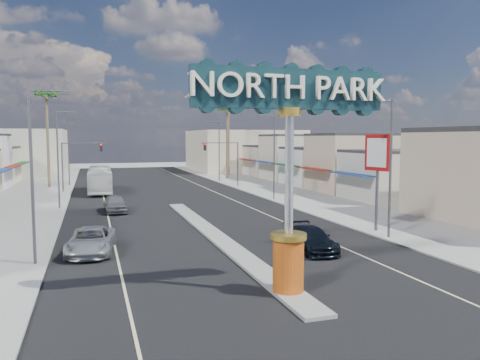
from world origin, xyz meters
TOP-DOWN VIEW (x-y plane):
  - ground at (0.00, 30.00)m, footprint 160.00×160.00m
  - road at (0.00, 30.00)m, footprint 20.00×120.00m
  - median_island at (0.00, 14.00)m, footprint 1.30×30.00m
  - sidewalk_left at (-14.00, 30.00)m, footprint 8.00×120.00m
  - sidewalk_right at (14.00, 30.00)m, footprint 8.00×120.00m
  - storefront_row_right at (24.00, 43.00)m, footprint 12.00×42.00m
  - backdrop_far_left at (-22.00, 75.00)m, footprint 20.00×20.00m
  - backdrop_far_right at (22.00, 75.00)m, footprint 20.00×20.00m
  - gateway_sign at (0.00, 1.98)m, footprint 8.20×1.50m
  - traffic_signal_left at (-9.18, 43.99)m, footprint 5.09×0.45m
  - traffic_signal_right at (9.18, 43.99)m, footprint 5.09×0.45m
  - streetlight_l_near at (-10.43, 10.00)m, footprint 2.03×0.22m
  - streetlight_l_mid at (-10.43, 30.00)m, footprint 2.03×0.22m
  - streetlight_l_far at (-10.43, 52.00)m, footprint 2.03×0.22m
  - streetlight_r_near at (10.43, 10.00)m, footprint 2.03×0.22m
  - streetlight_r_mid at (10.43, 30.00)m, footprint 2.03×0.22m
  - streetlight_r_far at (10.43, 52.00)m, footprint 2.03×0.22m
  - palm_left_far at (-13.00, 50.00)m, footprint 2.60×2.60m
  - palm_right_mid at (13.00, 56.00)m, footprint 2.60×2.60m
  - palm_right_far at (15.00, 62.00)m, footprint 2.60×2.60m
  - suv_left at (-7.86, 11.84)m, footprint 3.03×5.48m
  - suv_right at (4.32, 8.61)m, footprint 2.20×4.91m
  - car_parked_left at (-5.80, 26.69)m, footprint 1.98×4.59m
  - city_bus at (-6.76, 42.86)m, footprint 2.86×11.32m
  - bank_pylon_sign at (11.08, 12.14)m, footprint 0.82×2.08m

SIDE VIEW (x-z plane):
  - ground at x=0.00m, z-range 0.00..0.00m
  - road at x=0.00m, z-range 0.00..0.01m
  - sidewalk_left at x=-14.00m, z-range 0.00..0.12m
  - sidewalk_right at x=14.00m, z-range 0.00..0.12m
  - median_island at x=0.00m, z-range 0.00..0.16m
  - suv_right at x=4.32m, z-range 0.00..1.40m
  - suv_left at x=-7.86m, z-range 0.00..1.45m
  - car_parked_left at x=-5.80m, z-range 0.00..1.54m
  - city_bus at x=-6.76m, z-range 0.00..3.14m
  - storefront_row_right at x=24.00m, z-range 0.00..6.00m
  - backdrop_far_left at x=-22.00m, z-range 0.00..8.00m
  - backdrop_far_right at x=22.00m, z-range 0.00..8.00m
  - traffic_signal_left at x=-9.18m, z-range 1.27..7.27m
  - traffic_signal_right at x=9.18m, z-range 1.27..7.27m
  - streetlight_l_near at x=-10.43m, z-range 0.57..9.57m
  - streetlight_l_mid at x=-10.43m, z-range 0.57..9.57m
  - streetlight_l_far at x=-10.43m, z-range 0.57..9.57m
  - streetlight_r_near at x=10.43m, z-range 0.57..9.57m
  - streetlight_r_mid at x=10.43m, z-range 0.57..9.57m
  - streetlight_r_far at x=10.43m, z-range 0.57..9.57m
  - bank_pylon_sign at x=11.08m, z-range 1.83..8.50m
  - gateway_sign at x=0.00m, z-range 1.35..10.50m
  - palm_right_mid at x=13.00m, z-range 4.55..16.65m
  - palm_left_far at x=-13.00m, z-range 4.95..18.05m
  - palm_right_far at x=15.00m, z-range 5.34..19.44m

